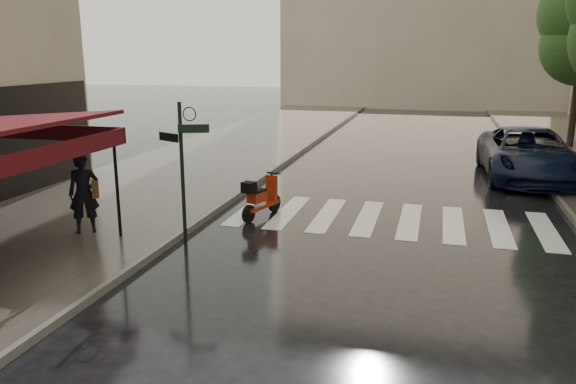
% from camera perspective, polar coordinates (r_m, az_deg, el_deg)
% --- Properties ---
extents(ground, '(120.00, 120.00, 0.00)m').
position_cam_1_polar(ground, '(9.66, -11.44, -11.35)').
color(ground, black).
rests_on(ground, ground).
extents(sidewalk_near, '(6.00, 60.00, 0.12)m').
position_cam_1_polar(sidewalk_near, '(21.91, -8.24, 3.20)').
color(sidewalk_near, '#38332D').
rests_on(sidewalk_near, ground).
extents(curb_near, '(0.12, 60.00, 0.16)m').
position_cam_1_polar(curb_near, '(20.91, -0.52, 2.87)').
color(curb_near, '#595651').
rests_on(curb_near, ground).
extents(curb_far, '(0.12, 60.00, 0.16)m').
position_cam_1_polar(curb_far, '(20.47, 24.27, 1.39)').
color(curb_far, '#595651').
rests_on(curb_far, ground).
extents(crosswalk, '(7.85, 3.20, 0.01)m').
position_cam_1_polar(crosswalk, '(14.41, 10.17, -2.73)').
color(crosswalk, silver).
rests_on(crosswalk, ground).
extents(signpost, '(1.17, 0.29, 3.10)m').
position_cam_1_polar(signpost, '(12.18, -10.70, 3.04)').
color(signpost, black).
rests_on(signpost, ground).
extents(pedestrian_with_umbrella, '(1.49, 1.49, 2.53)m').
position_cam_1_polar(pedestrian_with_umbrella, '(13.23, -20.29, 3.13)').
color(pedestrian_with_umbrella, black).
rests_on(pedestrian_with_umbrella, sidewalk_near).
extents(scooter, '(0.71, 1.59, 1.07)m').
position_cam_1_polar(scooter, '(14.23, -2.80, -0.68)').
color(scooter, black).
rests_on(scooter, ground).
extents(parked_car, '(3.01, 6.14, 1.68)m').
position_cam_1_polar(parked_car, '(20.21, 23.25, 3.56)').
color(parked_car, black).
rests_on(parked_car, ground).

